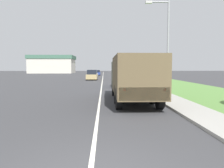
# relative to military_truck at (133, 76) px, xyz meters

# --- Properties ---
(ground_plane) EXTENTS (180.00, 180.00, 0.00)m
(ground_plane) POSITION_rel_military_truck_xyz_m (-2.05, 30.67, -1.57)
(ground_plane) COLOR #38383A
(lane_centre_stripe) EXTENTS (0.12, 120.00, 0.00)m
(lane_centre_stripe) POSITION_rel_military_truck_xyz_m (-2.05, 30.67, -1.57)
(lane_centre_stripe) COLOR silver
(lane_centre_stripe) RESTS_ON ground
(sidewalk_right) EXTENTS (1.80, 120.00, 0.12)m
(sidewalk_right) POSITION_rel_military_truck_xyz_m (2.45, 30.67, -1.51)
(sidewalk_right) COLOR #9E9B93
(sidewalk_right) RESTS_ON ground
(grass_strip_right) EXTENTS (7.00, 120.00, 0.02)m
(grass_strip_right) POSITION_rel_military_truck_xyz_m (6.85, 30.67, -1.56)
(grass_strip_right) COLOR #56843D
(grass_strip_right) RESTS_ON ground
(military_truck) EXTENTS (2.37, 7.79, 2.73)m
(military_truck) POSITION_rel_military_truck_xyz_m (0.00, 0.00, 0.00)
(military_truck) COLOR #474C38
(military_truck) RESTS_ON ground
(car_nearest_ahead) EXTENTS (1.81, 4.11, 1.63)m
(car_nearest_ahead) POSITION_rel_military_truck_xyz_m (0.08, 10.18, -0.84)
(car_nearest_ahead) COLOR navy
(car_nearest_ahead) RESTS_ON ground
(car_second_ahead) EXTENTS (1.76, 4.08, 1.70)m
(car_second_ahead) POSITION_rel_military_truck_xyz_m (-3.83, 23.80, -0.82)
(car_second_ahead) COLOR tan
(car_second_ahead) RESTS_ON ground
(car_third_ahead) EXTENTS (1.95, 3.95, 1.40)m
(car_third_ahead) POSITION_rel_military_truck_xyz_m (-4.12, 34.76, -0.93)
(car_third_ahead) COLOR silver
(car_third_ahead) RESTS_ON ground
(car_fourth_ahead) EXTENTS (1.73, 4.89, 1.40)m
(car_fourth_ahead) POSITION_rel_military_truck_xyz_m (-3.67, 46.00, -0.93)
(car_fourth_ahead) COLOR navy
(car_fourth_ahead) RESTS_ON ground
(lamp_post) EXTENTS (1.69, 0.24, 6.62)m
(lamp_post) POSITION_rel_military_truck_xyz_m (2.48, 2.03, 2.52)
(lamp_post) COLOR gray
(lamp_post) RESTS_ON sidewalk_right
(building_distant) EXTENTS (16.03, 11.73, 6.46)m
(building_distant) POSITION_rel_military_truck_xyz_m (-20.93, 68.99, 1.70)
(building_distant) COLOR beige
(building_distant) RESTS_ON ground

